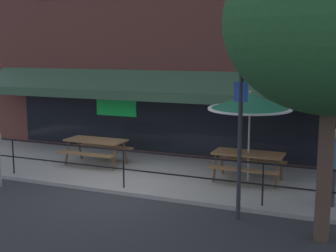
{
  "coord_description": "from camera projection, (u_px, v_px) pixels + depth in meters",
  "views": [
    {
      "loc": [
        5.41,
        -9.6,
        3.5
      ],
      "look_at": [
        0.64,
        1.6,
        1.5
      ],
      "focal_mm": 50.0,
      "sensor_mm": 36.0,
      "label": 1
    }
  ],
  "objects": [
    {
      "name": "ground_plane",
      "position": [
        118.0,
        195.0,
        11.37
      ],
      "size": [
        120.0,
        120.0,
        0.0
      ],
      "primitive_type": "plane",
      "color": "#2D2D30"
    },
    {
      "name": "patio_deck",
      "position": [
        153.0,
        173.0,
        13.18
      ],
      "size": [
        15.0,
        4.0,
        0.1
      ],
      "primitive_type": "cube",
      "color": "#9E998E",
      "rests_on": "ground"
    },
    {
      "name": "restaurant_building",
      "position": [
        182.0,
        28.0,
        14.53
      ],
      "size": [
        15.0,
        1.6,
        8.38
      ],
      "color": "brown",
      "rests_on": "ground"
    },
    {
      "name": "patio_railing",
      "position": [
        123.0,
        160.0,
        11.51
      ],
      "size": [
        13.84,
        0.04,
        0.97
      ],
      "color": "black",
      "rests_on": "patio_deck"
    },
    {
      "name": "picnic_table_left",
      "position": [
        96.0,
        145.0,
        13.86
      ],
      "size": [
        1.8,
        1.42,
        0.76
      ],
      "color": "brown",
      "rests_on": "patio_deck"
    },
    {
      "name": "picnic_table_centre",
      "position": [
        248.0,
        159.0,
        12.1
      ],
      "size": [
        1.8,
        1.42,
        0.76
      ],
      "color": "brown",
      "rests_on": "patio_deck"
    },
    {
      "name": "patio_umbrella_centre",
      "position": [
        250.0,
        102.0,
        11.87
      ],
      "size": [
        2.14,
        2.14,
        2.38
      ],
      "color": "#B7B2A8",
      "rests_on": "patio_deck"
    },
    {
      "name": "pedestrian_walking",
      "position": [
        333.0,
        163.0,
        10.19
      ],
      "size": [
        0.31,
        0.61,
        1.71
      ],
      "color": "#333338",
      "rests_on": "patio_deck"
    },
    {
      "name": "street_sign_pole",
      "position": [
        240.0,
        129.0,
        9.45
      ],
      "size": [
        0.28,
        0.09,
        3.7
      ],
      "color": "#2D2D33",
      "rests_on": "ground"
    }
  ]
}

